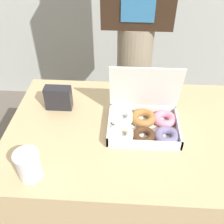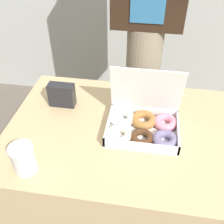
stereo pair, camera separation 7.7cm
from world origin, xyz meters
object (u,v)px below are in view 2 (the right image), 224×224
Objects in this scene: person_customer at (148,10)px; donut_box at (142,123)px; coffee_cup at (24,159)px; napkin_holder at (62,95)px.

donut_box is at bearing -86.96° from person_customer.
donut_box is 0.63m from person_customer.
donut_box is 2.91× the size of coffee_cup.
donut_box reaches higher than coffee_cup.
coffee_cup is at bearing -112.73° from person_customer.
person_customer is (-0.03, 0.58, 0.25)m from donut_box.
coffee_cup is (-0.38, -0.26, 0.02)m from donut_box.
napkin_holder is at bearing 163.13° from donut_box.
napkin_holder is at bearing 87.56° from coffee_cup.
person_customer is (0.35, 0.84, 0.23)m from coffee_cup.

